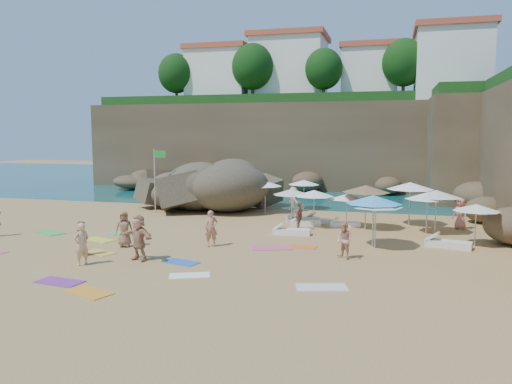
% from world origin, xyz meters
% --- Properties ---
extents(ground, '(120.00, 120.00, 0.00)m').
position_xyz_m(ground, '(0.00, 0.00, 0.00)').
color(ground, tan).
rests_on(ground, ground).
extents(seawater, '(120.00, 120.00, 0.00)m').
position_xyz_m(seawater, '(0.00, 30.00, 0.00)').
color(seawater, '#0C4751').
rests_on(seawater, ground).
extents(cliff_back, '(44.00, 8.00, 8.00)m').
position_xyz_m(cliff_back, '(2.00, 25.00, 4.00)').
color(cliff_back, brown).
rests_on(cliff_back, ground).
extents(cliff_corner, '(10.00, 12.00, 8.00)m').
position_xyz_m(cliff_corner, '(17.00, 20.00, 4.00)').
color(cliff_corner, brown).
rests_on(cliff_corner, ground).
extents(rock_promontory, '(12.00, 7.00, 2.00)m').
position_xyz_m(rock_promontory, '(-11.00, 16.00, 0.00)').
color(rock_promontory, brown).
rests_on(rock_promontory, ground).
extents(clifftop_buildings, '(28.48, 9.48, 7.00)m').
position_xyz_m(clifftop_buildings, '(2.96, 25.79, 11.24)').
color(clifftop_buildings, white).
rests_on(clifftop_buildings, cliff_back).
extents(clifftop_trees, '(35.60, 23.82, 4.40)m').
position_xyz_m(clifftop_trees, '(4.78, 19.52, 11.26)').
color(clifftop_trees, '#11380F').
rests_on(clifftop_trees, ground).
extents(marina_masts, '(3.10, 0.10, 6.00)m').
position_xyz_m(marina_masts, '(-16.50, 30.00, 3.00)').
color(marina_masts, white).
rests_on(marina_masts, ground).
extents(rock_outcrop, '(10.14, 8.84, 3.40)m').
position_xyz_m(rock_outcrop, '(-3.62, 8.94, 0.00)').
color(rock_outcrop, brown).
rests_on(rock_outcrop, ground).
extents(flag_pole, '(0.81, 0.26, 4.21)m').
position_xyz_m(flag_pole, '(-5.62, 6.27, 2.69)').
color(flag_pole, silver).
rests_on(flag_pole, ground).
extents(parasol_0, '(2.23, 2.23, 2.11)m').
position_xyz_m(parasol_0, '(1.22, 8.17, 1.94)').
color(parasol_0, silver).
rests_on(parasol_0, ground).
extents(parasol_1, '(2.15, 2.15, 2.03)m').
position_xyz_m(parasol_1, '(3.41, 10.44, 1.86)').
color(parasol_1, silver).
rests_on(parasol_1, ground).
extents(parasol_2, '(2.21, 2.21, 2.09)m').
position_xyz_m(parasol_2, '(5.08, 3.95, 1.92)').
color(parasol_2, silver).
rests_on(parasol_2, ground).
extents(parasol_3, '(2.29, 2.29, 2.16)m').
position_xyz_m(parasol_3, '(11.04, 3.74, 1.98)').
color(parasol_3, silver).
rests_on(parasol_3, ground).
extents(parasol_4, '(2.61, 2.61, 2.47)m').
position_xyz_m(parasol_4, '(10.25, 5.93, 2.27)').
color(parasol_4, silver).
rests_on(parasol_4, ground).
extents(parasol_5, '(2.17, 2.17, 2.05)m').
position_xyz_m(parasol_5, '(3.72, 4.52, 1.88)').
color(parasol_5, silver).
rests_on(parasol_5, ground).
extents(parasol_6, '(2.57, 2.57, 2.43)m').
position_xyz_m(parasol_6, '(7.89, 4.06, 2.23)').
color(parasol_6, silver).
rests_on(parasol_6, ground).
extents(parasol_7, '(2.41, 2.41, 2.28)m').
position_xyz_m(parasol_7, '(11.49, 3.95, 2.10)').
color(parasol_7, silver).
rests_on(parasol_7, ground).
extents(parasol_8, '(2.09, 2.09, 1.98)m').
position_xyz_m(parasol_8, '(13.03, 1.26, 1.81)').
color(parasol_8, silver).
rests_on(parasol_8, ground).
extents(parasol_9, '(1.98, 1.98, 1.87)m').
position_xyz_m(parasol_9, '(6.85, 4.48, 1.72)').
color(parasol_9, silver).
rests_on(parasol_9, ground).
extents(parasol_10, '(2.55, 2.55, 2.42)m').
position_xyz_m(parasol_10, '(8.44, -0.19, 2.22)').
color(parasol_10, silver).
rests_on(parasol_10, ground).
extents(parasol_11, '(2.42, 2.42, 2.28)m').
position_xyz_m(parasol_11, '(8.54, -0.38, 2.10)').
color(parasol_11, silver).
rests_on(parasol_11, ground).
extents(lounger_0, '(1.79, 0.93, 0.27)m').
position_xyz_m(lounger_0, '(4.55, 4.42, 0.13)').
color(lounger_0, white).
rests_on(lounger_0, ground).
extents(lounger_1, '(1.77, 1.25, 0.26)m').
position_xyz_m(lounger_1, '(5.16, 5.48, 0.13)').
color(lounger_1, silver).
rests_on(lounger_1, ground).
extents(lounger_2, '(1.74, 0.88, 0.26)m').
position_xyz_m(lounger_2, '(6.77, 4.60, 0.13)').
color(lounger_2, white).
rests_on(lounger_2, ground).
extents(lounger_3, '(2.04, 1.21, 0.30)m').
position_xyz_m(lounger_3, '(4.22, 5.31, 0.15)').
color(lounger_3, silver).
rests_on(lounger_3, ground).
extents(lounger_4, '(2.13, 1.13, 0.32)m').
position_xyz_m(lounger_4, '(11.81, 0.63, 0.16)').
color(lounger_4, silver).
rests_on(lounger_4, ground).
extents(lounger_5, '(1.96, 0.77, 0.30)m').
position_xyz_m(lounger_5, '(4.28, 1.65, 0.15)').
color(lounger_5, white).
rests_on(lounger_5, ground).
extents(towel_2, '(1.89, 1.37, 0.03)m').
position_xyz_m(towel_2, '(-0.39, -9.43, 0.01)').
color(towel_2, orange).
rests_on(towel_2, ground).
extents(towel_3, '(1.58, 1.03, 0.03)m').
position_xyz_m(towel_3, '(-4.39, -0.44, 0.01)').
color(towel_3, '#39C766').
rests_on(towel_3, ground).
extents(towel_4, '(1.79, 1.31, 0.03)m').
position_xyz_m(towel_4, '(-4.61, -2.15, 0.01)').
color(towel_4, yellow).
rests_on(towel_4, ground).
extents(towel_5, '(1.65, 1.25, 0.03)m').
position_xyz_m(towel_5, '(2.09, -6.74, 0.01)').
color(towel_5, white).
rests_on(towel_5, ground).
extents(towel_6, '(1.76, 1.04, 0.03)m').
position_xyz_m(towel_6, '(-2.04, -8.68, 0.01)').
color(towel_6, '#7C2C92').
rests_on(towel_6, ground).
extents(towel_8, '(1.64, 1.13, 0.03)m').
position_xyz_m(towel_8, '(1.00, -5.05, 0.01)').
color(towel_8, blue).
rests_on(towel_8, ground).
extents(towel_9, '(2.03, 1.47, 0.03)m').
position_xyz_m(towel_9, '(4.01, -1.64, 0.02)').
color(towel_9, '#CD4F80').
rests_on(towel_9, ground).
extents(towel_10, '(1.50, 0.83, 0.03)m').
position_xyz_m(towel_10, '(5.23, -1.05, 0.01)').
color(towel_10, orange).
rests_on(towel_10, ground).
extents(towel_11, '(2.05, 1.61, 0.03)m').
position_xyz_m(towel_11, '(-8.16, -1.24, 0.02)').
color(towel_11, green).
rests_on(towel_11, ground).
extents(towel_12, '(1.61, 1.19, 0.03)m').
position_xyz_m(towel_12, '(-3.14, -4.48, 0.01)').
color(towel_12, gold).
rests_on(towel_12, ground).
extents(towel_13, '(1.88, 1.30, 0.03)m').
position_xyz_m(towel_13, '(6.99, -6.90, 0.02)').
color(towel_13, silver).
rests_on(towel_13, ground).
extents(person_stand_1, '(0.76, 0.62, 1.50)m').
position_xyz_m(person_stand_1, '(-3.60, -5.06, 0.75)').
color(person_stand_1, '#BC735E').
rests_on(person_stand_1, ground).
extents(person_stand_2, '(1.02, 1.10, 1.65)m').
position_xyz_m(person_stand_2, '(2.91, 9.22, 0.83)').
color(person_stand_2, '#F6A98B').
rests_on(person_stand_2, ground).
extents(person_stand_3, '(0.49, 0.97, 1.58)m').
position_xyz_m(person_stand_3, '(4.43, 2.96, 0.79)').
color(person_stand_3, '#A16850').
rests_on(person_stand_3, ground).
extents(person_stand_4, '(0.92, 0.92, 1.72)m').
position_xyz_m(person_stand_4, '(12.89, 5.48, 0.86)').
color(person_stand_4, tan).
rests_on(person_stand_4, ground).
extents(person_stand_5, '(1.51, 0.54, 1.60)m').
position_xyz_m(person_stand_5, '(-2.82, 10.51, 0.80)').
color(person_stand_5, '#AA8255').
rests_on(person_stand_5, ground).
extents(person_stand_6, '(0.61, 0.73, 1.70)m').
position_xyz_m(person_stand_6, '(-2.66, -6.43, 0.85)').
color(person_stand_6, '#E0B97F').
rests_on(person_stand_6, ground).
extents(person_lie_2, '(1.35, 1.81, 0.43)m').
position_xyz_m(person_lie_2, '(-2.64, -3.13, 0.22)').
color(person_lie_2, '#8A5E45').
rests_on(person_lie_2, ground).
extents(person_lie_3, '(2.23, 2.32, 0.50)m').
position_xyz_m(person_lie_3, '(-0.78, -5.22, 0.25)').
color(person_lie_3, tan).
rests_on(person_lie_3, ground).
extents(person_lie_4, '(1.34, 1.72, 0.39)m').
position_xyz_m(person_lie_4, '(1.21, -2.02, 0.20)').
color(person_lie_4, '#B37259').
rests_on(person_lie_4, ground).
extents(person_lie_5, '(1.54, 1.65, 0.58)m').
position_xyz_m(person_lie_5, '(7.37, -2.77, 0.29)').
color(person_lie_5, tan).
rests_on(person_lie_5, ground).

